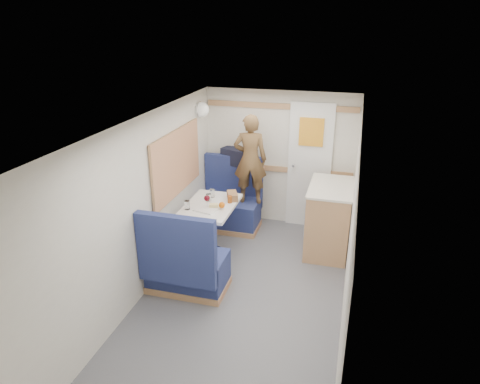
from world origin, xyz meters
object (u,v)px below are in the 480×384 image
(cheese_block, at_px, (214,205))
(wine_glass, at_px, (207,199))
(duffel_bag, at_px, (239,157))
(pepper_grinder, at_px, (208,199))
(dinette_table, at_px, (210,216))
(bench_far, at_px, (230,208))
(tumbler_mid, at_px, (212,193))
(bread_loaf, at_px, (232,196))
(person, at_px, (250,159))
(beer_glass, at_px, (230,199))
(tumbler_left, at_px, (187,205))
(galley_counter, at_px, (329,218))
(dome_light, at_px, (202,110))
(bench_near, at_px, (186,268))
(orange_fruit, at_px, (222,205))
(tray, at_px, (209,207))

(cheese_block, bearing_deg, wine_glass, -171.69)
(duffel_bag, relative_size, pepper_grinder, 5.56)
(dinette_table, distance_m, bench_far, 0.90)
(tumbler_mid, height_order, bread_loaf, tumbler_mid)
(bread_loaf, bearing_deg, person, 81.62)
(beer_glass, bearing_deg, tumbler_left, -143.39)
(pepper_grinder, bearing_deg, wine_glass, -73.86)
(galley_counter, bearing_deg, bread_loaf, -166.29)
(galley_counter, height_order, cheese_block, galley_counter)
(tumbler_left, xyz_separation_m, beer_glass, (0.45, 0.33, -0.01))
(dome_light, distance_m, tumbler_left, 1.45)
(wine_glass, xyz_separation_m, tumbler_left, (-0.22, -0.10, -0.07))
(dome_light, relative_size, cheese_block, 1.82)
(cheese_block, bearing_deg, bench_near, -96.17)
(orange_fruit, distance_m, wine_glass, 0.20)
(bench_far, xyz_separation_m, bread_loaf, (0.23, -0.62, 0.47))
(tray, bearing_deg, bench_far, 91.47)
(dinette_table, bearing_deg, wine_glass, -90.30)
(bench_far, relative_size, bench_near, 1.00)
(bench_far, bearing_deg, tumbler_left, -101.86)
(orange_fruit, height_order, tumbler_mid, tumbler_mid)
(galley_counter, distance_m, tray, 1.60)
(bench_near, distance_m, person, 1.90)
(cheese_block, height_order, pepper_grinder, pepper_grinder)
(person, xyz_separation_m, wine_glass, (-0.31, -0.94, -0.25))
(tray, bearing_deg, wine_glass, -170.84)
(tumbler_mid, bearing_deg, tray, -76.95)
(dome_light, xyz_separation_m, beer_glass, (0.61, -0.72, -0.98))
(dinette_table, bearing_deg, bench_far, 90.00)
(bench_far, xyz_separation_m, bench_near, (0.00, -1.73, 0.00))
(pepper_grinder, bearing_deg, person, 65.20)
(bench_near, bearing_deg, cheese_block, 83.83)
(person, bearing_deg, cheese_block, 67.19)
(galley_counter, distance_m, wine_glass, 1.65)
(bench_far, relative_size, bread_loaf, 4.73)
(wine_glass, height_order, tumbler_left, wine_glass)
(duffel_bag, xyz_separation_m, orange_fruit, (0.12, -1.21, -0.25))
(bench_far, height_order, wine_glass, bench_far)
(bench_far, distance_m, dome_light, 1.50)
(dome_light, xyz_separation_m, tray, (0.41, -0.95, -1.02))
(person, bearing_deg, orange_fruit, 73.57)
(bench_near, bearing_deg, tray, 88.15)
(dinette_table, relative_size, bench_near, 0.88)
(orange_fruit, distance_m, tumbler_left, 0.43)
(orange_fruit, bearing_deg, tumbler_mid, 126.00)
(person, height_order, bread_loaf, person)
(dome_light, xyz_separation_m, galley_counter, (1.86, -0.30, -1.28))
(dinette_table, xyz_separation_m, bread_loaf, (0.22, 0.25, 0.20))
(cheese_block, xyz_separation_m, tumbler_mid, (-0.14, 0.33, 0.02))
(dome_light, bearing_deg, tumbler_left, -81.13)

